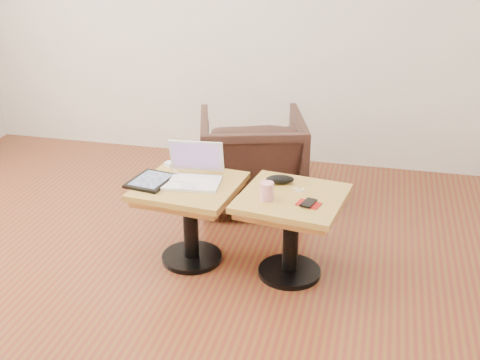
% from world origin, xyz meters
% --- Properties ---
extents(room_shell, '(4.52, 4.52, 2.71)m').
position_xyz_m(room_shell, '(0.00, 0.00, 1.35)').
color(room_shell, maroon).
rests_on(room_shell, ground).
extents(side_table_left, '(0.58, 0.58, 0.48)m').
position_xyz_m(side_table_left, '(0.06, 0.57, 0.36)').
color(side_table_left, black).
rests_on(side_table_left, ground).
extents(side_table_right, '(0.60, 0.60, 0.48)m').
position_xyz_m(side_table_right, '(0.63, 0.55, 0.36)').
color(side_table_right, black).
rests_on(side_table_right, ground).
extents(laptop, '(0.33, 0.30, 0.21)m').
position_xyz_m(laptop, '(0.07, 0.61, 0.52)').
color(laptop, white).
rests_on(laptop, side_table_left).
extents(tablet, '(0.24, 0.29, 0.02)m').
position_xyz_m(tablet, '(-0.15, 0.53, 0.49)').
color(tablet, black).
rests_on(tablet, side_table_left).
extents(charging_adapter, '(0.06, 0.06, 0.03)m').
position_xyz_m(charging_adapter, '(-0.13, 0.78, 0.49)').
color(charging_adapter, white).
rests_on(charging_adapter, side_table_left).
extents(glasses_case, '(0.17, 0.10, 0.05)m').
position_xyz_m(glasses_case, '(0.54, 0.69, 0.50)').
color(glasses_case, black).
rests_on(glasses_case, side_table_right).
extents(striped_cup, '(0.09, 0.09, 0.09)m').
position_xyz_m(striped_cup, '(0.51, 0.47, 0.53)').
color(striped_cup, '#D73F55').
rests_on(striped_cup, side_table_right).
extents(earbuds_tangle, '(0.07, 0.05, 0.01)m').
position_xyz_m(earbuds_tangle, '(0.65, 0.62, 0.49)').
color(earbuds_tangle, white).
rests_on(earbuds_tangle, side_table_right).
extents(phone_on_sleeve, '(0.13, 0.11, 0.01)m').
position_xyz_m(phone_on_sleeve, '(0.73, 0.46, 0.49)').
color(phone_on_sleeve, '#980809').
rests_on(phone_on_sleeve, side_table_right).
extents(armchair, '(0.84, 0.86, 0.63)m').
position_xyz_m(armchair, '(0.22, 1.40, 0.31)').
color(armchair, black).
rests_on(armchair, ground).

